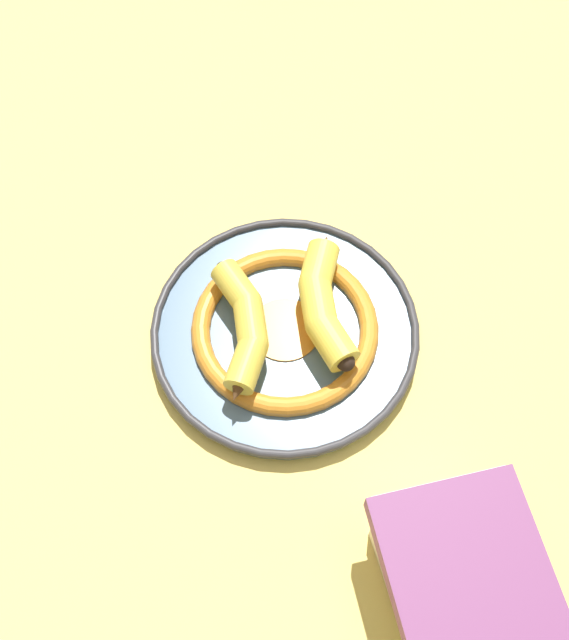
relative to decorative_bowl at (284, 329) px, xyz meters
name	(u,v)px	position (x,y,z in m)	size (l,w,h in m)	color
ground_plane	(289,335)	(0.00, 0.01, -0.01)	(2.80, 2.80, 0.00)	#E5CC6B
decorative_bowl	(284,329)	(0.00, 0.00, 0.00)	(0.32, 0.32, 0.03)	slate
banana_a	(245,327)	(0.01, -0.05, 0.03)	(0.19, 0.07, 0.04)	gold
banana_b	(322,301)	(-0.01, 0.05, 0.04)	(0.19, 0.07, 0.04)	yellow
book_stack	(459,589)	(0.33, 0.10, 0.04)	(0.20, 0.15, 0.10)	silver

